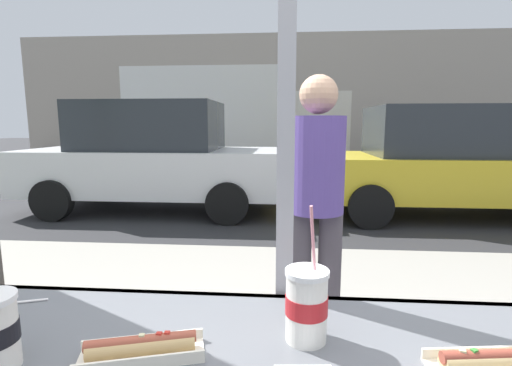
{
  "coord_description": "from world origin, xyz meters",
  "views": [
    {
      "loc": [
        0.0,
        -1.01,
        1.48
      ],
      "look_at": [
        -0.24,
        2.09,
        0.99
      ],
      "focal_mm": 26.32,
      "sensor_mm": 36.0,
      "label": 1
    }
  ],
  "objects": [
    {
      "name": "parked_car_yellow",
      "position": [
        2.59,
        5.24,
        0.88
      ],
      "size": [
        4.48,
        2.01,
        1.76
      ],
      "color": "gold",
      "rests_on": "ground"
    },
    {
      "name": "hotdog_tray_near",
      "position": [
        0.43,
        -0.28,
        1.0
      ],
      "size": [
        0.27,
        0.13,
        0.05
      ],
      "color": "beige",
      "rests_on": "window_counter"
    },
    {
      "name": "soda_cup_right",
      "position": [
        0.05,
        -0.19,
        1.07
      ],
      "size": [
        0.1,
        0.1,
        0.33
      ],
      "color": "white",
      "rests_on": "window_counter"
    },
    {
      "name": "window_wall",
      "position": [
        0.0,
        0.08,
        1.76
      ],
      "size": [
        2.8,
        0.2,
        2.9
      ],
      "color": "#423D38",
      "rests_on": "ground"
    },
    {
      "name": "loose_straw",
      "position": [
        -0.77,
        -0.08,
        0.98
      ],
      "size": [
        0.18,
        0.07,
        0.01
      ],
      "primitive_type": "cylinder",
      "rotation": [
        0.0,
        1.57,
        0.32
      ],
      "color": "white",
      "rests_on": "window_counter"
    },
    {
      "name": "parked_car_white",
      "position": [
        -2.24,
        5.24,
        0.92
      ],
      "size": [
        4.4,
        1.91,
        1.85
      ],
      "color": "silver",
      "rests_on": "ground"
    },
    {
      "name": "hotdog_tray_far",
      "position": [
        -0.31,
        -0.29,
        1.0
      ],
      "size": [
        0.28,
        0.16,
        0.05
      ],
      "color": "silver",
      "rests_on": "window_counter"
    },
    {
      "name": "ground_plane",
      "position": [
        0.0,
        8.0,
        0.0
      ],
      "size": [
        60.0,
        60.0,
        0.0
      ],
      "primitive_type": "plane",
      "color": "#2D2D30"
    },
    {
      "name": "pedestrian",
      "position": [
        0.18,
        1.17,
        1.06
      ],
      "size": [
        0.32,
        0.32,
        1.63
      ],
      "color": "#47414B",
      "rests_on": "sidewalk_strip"
    },
    {
      "name": "building_facade_far",
      "position": [
        0.0,
        19.16,
        3.0
      ],
      "size": [
        28.0,
        1.2,
        5.99
      ],
      "primitive_type": "cube",
      "color": "#A89E8E",
      "rests_on": "ground"
    },
    {
      "name": "box_truck",
      "position": [
        -1.58,
        10.24,
        1.64
      ],
      "size": [
        6.23,
        2.44,
        3.03
      ],
      "color": "silver",
      "rests_on": "ground"
    },
    {
      "name": "sidewalk_strip",
      "position": [
        0.0,
        1.6,
        0.06
      ],
      "size": [
        16.0,
        2.8,
        0.13
      ],
      "primitive_type": "cube",
      "color": "#9E998E",
      "rests_on": "ground"
    }
  ]
}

